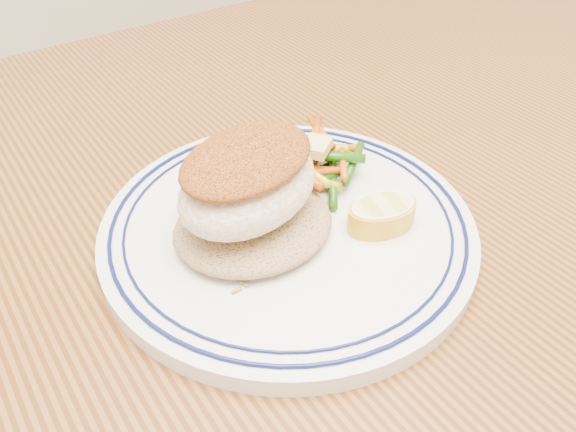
% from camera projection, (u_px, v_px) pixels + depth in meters
% --- Properties ---
extents(dining_table, '(1.50, 0.90, 0.75)m').
position_uv_depth(dining_table, '(265.00, 303.00, 0.51)').
color(dining_table, '#4F2B0F').
rests_on(dining_table, ground).
extents(plate, '(0.29, 0.29, 0.02)m').
position_uv_depth(plate, '(288.00, 227.00, 0.43)').
color(plate, silver).
rests_on(plate, dining_table).
extents(rice_pilaf, '(0.12, 0.11, 0.02)m').
position_uv_depth(rice_pilaf, '(253.00, 221.00, 0.41)').
color(rice_pilaf, olive).
rests_on(rice_pilaf, plate).
extents(fish_fillet, '(0.13, 0.11, 0.06)m').
position_uv_depth(fish_fillet, '(248.00, 179.00, 0.39)').
color(fish_fillet, beige).
rests_on(fish_fillet, rice_pilaf).
extents(vegetable_pile, '(0.11, 0.10, 0.03)m').
position_uv_depth(vegetable_pile, '(316.00, 162.00, 0.47)').
color(vegetable_pile, '#BC4809').
rests_on(vegetable_pile, plate).
extents(butter_pat, '(0.03, 0.03, 0.01)m').
position_uv_depth(butter_pat, '(317.00, 147.00, 0.45)').
color(butter_pat, '#E4D06F').
rests_on(butter_pat, vegetable_pile).
extents(lemon_wedge, '(0.06, 0.06, 0.02)m').
position_uv_depth(lemon_wedge, '(382.00, 214.00, 0.42)').
color(lemon_wedge, gold).
rests_on(lemon_wedge, plate).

